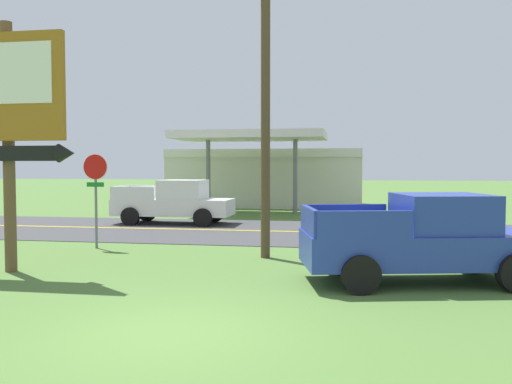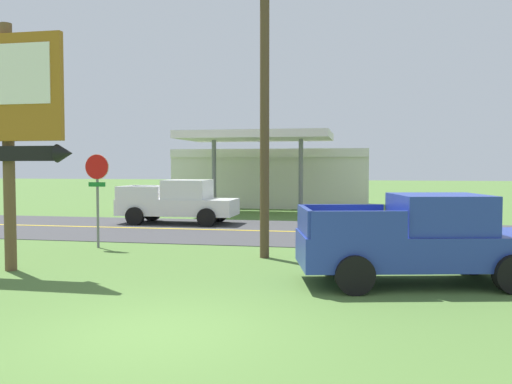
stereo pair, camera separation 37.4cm
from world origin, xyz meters
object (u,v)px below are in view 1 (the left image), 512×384
object	(u,v)px
motel_sign	(6,107)
pickup_blue_parked_on_lawn	(425,239)
pickup_white_on_road	(175,202)
gas_station	(267,176)
stop_sign	(96,184)
utility_pole	(265,92)

from	to	relation	value
motel_sign	pickup_blue_parked_on_lawn	world-z (taller)	motel_sign
motel_sign	pickup_blue_parked_on_lawn	size ratio (longest dim) A/B	1.09
pickup_blue_parked_on_lawn	pickup_white_on_road	size ratio (longest dim) A/B	1.06
motel_sign	pickup_blue_parked_on_lawn	distance (m)	10.20
gas_station	pickup_white_on_road	world-z (taller)	gas_station
stop_sign	gas_station	distance (m)	18.90
stop_sign	pickup_white_on_road	size ratio (longest dim) A/B	0.57
stop_sign	utility_pole	size ratio (longest dim) A/B	0.34
motel_sign	utility_pole	world-z (taller)	utility_pole
motel_sign	gas_station	distance (m)	22.96
utility_pole	pickup_blue_parked_on_lawn	world-z (taller)	utility_pole
stop_sign	motel_sign	bearing A→B (deg)	-94.06
motel_sign	pickup_blue_parked_on_lawn	bearing A→B (deg)	3.19
stop_sign	pickup_white_on_road	xyz separation A→B (m)	(0.19, 7.17, -1.06)
stop_sign	gas_station	size ratio (longest dim) A/B	0.25
utility_pole	gas_station	bearing A→B (deg)	98.53
stop_sign	gas_station	world-z (taller)	gas_station
gas_station	pickup_white_on_road	size ratio (longest dim) A/B	2.31
stop_sign	utility_pole	world-z (taller)	utility_pole
utility_pole	pickup_white_on_road	xyz separation A→B (m)	(-5.29, 7.96, -3.67)
pickup_white_on_road	motel_sign	bearing A→B (deg)	-92.44
utility_pole	pickup_white_on_road	world-z (taller)	utility_pole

